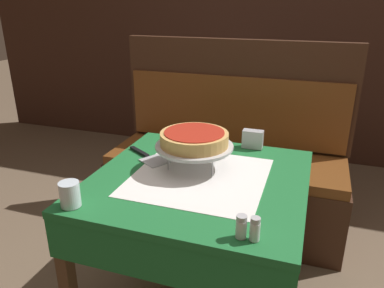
{
  "coord_description": "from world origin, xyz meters",
  "views": [
    {
      "loc": [
        0.42,
        -1.34,
        1.42
      ],
      "look_at": [
        -0.05,
        0.05,
        0.85
      ],
      "focal_mm": 35.0,
      "sensor_mm": 36.0,
      "label": 1
    }
  ],
  "objects_px": {
    "dining_table_front": "(199,200)",
    "condiment_caddy": "(236,84)",
    "pizza_pan_stand": "(194,147)",
    "salt_shaker": "(241,227)",
    "napkin_holder": "(253,139)",
    "dining_table_rear": "(225,101)",
    "water_glass_near": "(70,194)",
    "booth_bench": "(226,175)",
    "pizza_server": "(148,157)",
    "deep_dish_pizza": "(194,138)",
    "pepper_shaker": "(255,229)"
  },
  "relations": [
    {
      "from": "pizza_pan_stand",
      "to": "pepper_shaker",
      "type": "xyz_separation_m",
      "value": [
        0.34,
        -0.44,
        -0.06
      ]
    },
    {
      "from": "dining_table_rear",
      "to": "pizza_pan_stand",
      "type": "xyz_separation_m",
      "value": [
        0.25,
        -1.58,
        0.21
      ]
    },
    {
      "from": "salt_shaker",
      "to": "pepper_shaker",
      "type": "relative_size",
      "value": 0.98
    },
    {
      "from": "dining_table_rear",
      "to": "pizza_pan_stand",
      "type": "distance_m",
      "value": 1.61
    },
    {
      "from": "dining_table_front",
      "to": "deep_dish_pizza",
      "type": "height_order",
      "value": "deep_dish_pizza"
    },
    {
      "from": "dining_table_rear",
      "to": "napkin_holder",
      "type": "bearing_deg",
      "value": -70.4
    },
    {
      "from": "deep_dish_pizza",
      "to": "salt_shaker",
      "type": "relative_size",
      "value": 3.79
    },
    {
      "from": "water_glass_near",
      "to": "napkin_holder",
      "type": "height_order",
      "value": "water_glass_near"
    },
    {
      "from": "pizza_pan_stand",
      "to": "condiment_caddy",
      "type": "relative_size",
      "value": 2.01
    },
    {
      "from": "condiment_caddy",
      "to": "salt_shaker",
      "type": "bearing_deg",
      "value": -77.04
    },
    {
      "from": "dining_table_rear",
      "to": "water_glass_near",
      "type": "relative_size",
      "value": 8.37
    },
    {
      "from": "deep_dish_pizza",
      "to": "water_glass_near",
      "type": "relative_size",
      "value": 3.18
    },
    {
      "from": "pizza_server",
      "to": "water_glass_near",
      "type": "height_order",
      "value": "water_glass_near"
    },
    {
      "from": "pizza_pan_stand",
      "to": "condiment_caddy",
      "type": "height_order",
      "value": "condiment_caddy"
    },
    {
      "from": "pepper_shaker",
      "to": "napkin_holder",
      "type": "distance_m",
      "value": 0.77
    },
    {
      "from": "booth_bench",
      "to": "pizza_pan_stand",
      "type": "bearing_deg",
      "value": -87.94
    },
    {
      "from": "pepper_shaker",
      "to": "napkin_holder",
      "type": "height_order",
      "value": "napkin_holder"
    },
    {
      "from": "dining_table_front",
      "to": "pepper_shaker",
      "type": "distance_m",
      "value": 0.49
    },
    {
      "from": "booth_bench",
      "to": "napkin_holder",
      "type": "xyz_separation_m",
      "value": [
        0.23,
        -0.43,
        0.43
      ]
    },
    {
      "from": "booth_bench",
      "to": "condiment_caddy",
      "type": "xyz_separation_m",
      "value": [
        -0.14,
        0.82,
        0.43
      ]
    },
    {
      "from": "deep_dish_pizza",
      "to": "dining_table_rear",
      "type": "bearing_deg",
      "value": 98.98
    },
    {
      "from": "condiment_caddy",
      "to": "deep_dish_pizza",
      "type": "bearing_deg",
      "value": -84.06
    },
    {
      "from": "booth_bench",
      "to": "deep_dish_pizza",
      "type": "height_order",
      "value": "booth_bench"
    },
    {
      "from": "pizza_pan_stand",
      "to": "pizza_server",
      "type": "relative_size",
      "value": 1.31
    },
    {
      "from": "booth_bench",
      "to": "pizza_server",
      "type": "bearing_deg",
      "value": -106.56
    },
    {
      "from": "dining_table_front",
      "to": "booth_bench",
      "type": "relative_size",
      "value": 0.59
    },
    {
      "from": "dining_table_front",
      "to": "condiment_caddy",
      "type": "bearing_deg",
      "value": 97.3
    },
    {
      "from": "pizza_server",
      "to": "salt_shaker",
      "type": "bearing_deg",
      "value": -41.5
    },
    {
      "from": "deep_dish_pizza",
      "to": "water_glass_near",
      "type": "height_order",
      "value": "deep_dish_pizza"
    },
    {
      "from": "dining_table_rear",
      "to": "pizza_server",
      "type": "distance_m",
      "value": 1.55
    },
    {
      "from": "booth_bench",
      "to": "condiment_caddy",
      "type": "relative_size",
      "value": 8.87
    },
    {
      "from": "salt_shaker",
      "to": "dining_table_front",
      "type": "bearing_deg",
      "value": 124.63
    },
    {
      "from": "pepper_shaker",
      "to": "water_glass_near",
      "type": "bearing_deg",
      "value": -179.32
    },
    {
      "from": "dining_table_front",
      "to": "water_glass_near",
      "type": "height_order",
      "value": "water_glass_near"
    },
    {
      "from": "pizza_pan_stand",
      "to": "salt_shaker",
      "type": "distance_m",
      "value": 0.54
    },
    {
      "from": "dining_table_rear",
      "to": "salt_shaker",
      "type": "bearing_deg",
      "value": -74.78
    },
    {
      "from": "dining_table_front",
      "to": "condiment_caddy",
      "type": "relative_size",
      "value": 5.23
    },
    {
      "from": "salt_shaker",
      "to": "napkin_holder",
      "type": "bearing_deg",
      "value": 97.54
    },
    {
      "from": "dining_table_front",
      "to": "booth_bench",
      "type": "height_order",
      "value": "booth_bench"
    },
    {
      "from": "salt_shaker",
      "to": "napkin_holder",
      "type": "relative_size",
      "value": 0.77
    },
    {
      "from": "pizza_server",
      "to": "pizza_pan_stand",
      "type": "bearing_deg",
      "value": -8.36
    },
    {
      "from": "dining_table_rear",
      "to": "booth_bench",
      "type": "xyz_separation_m",
      "value": [
        0.22,
        -0.83,
        -0.27
      ]
    },
    {
      "from": "salt_shaker",
      "to": "napkin_holder",
      "type": "xyz_separation_m",
      "value": [
        -0.1,
        0.76,
        0.01
      ]
    },
    {
      "from": "deep_dish_pizza",
      "to": "pepper_shaker",
      "type": "distance_m",
      "value": 0.57
    },
    {
      "from": "dining_table_rear",
      "to": "booth_bench",
      "type": "distance_m",
      "value": 0.9
    },
    {
      "from": "dining_table_rear",
      "to": "condiment_caddy",
      "type": "relative_size",
      "value": 4.59
    },
    {
      "from": "dining_table_rear",
      "to": "water_glass_near",
      "type": "height_order",
      "value": "water_glass_near"
    },
    {
      "from": "pizza_server",
      "to": "water_glass_near",
      "type": "distance_m",
      "value": 0.49
    },
    {
      "from": "pizza_pan_stand",
      "to": "napkin_holder",
      "type": "height_order",
      "value": "pizza_pan_stand"
    },
    {
      "from": "booth_bench",
      "to": "pepper_shaker",
      "type": "relative_size",
      "value": 18.94
    }
  ]
}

